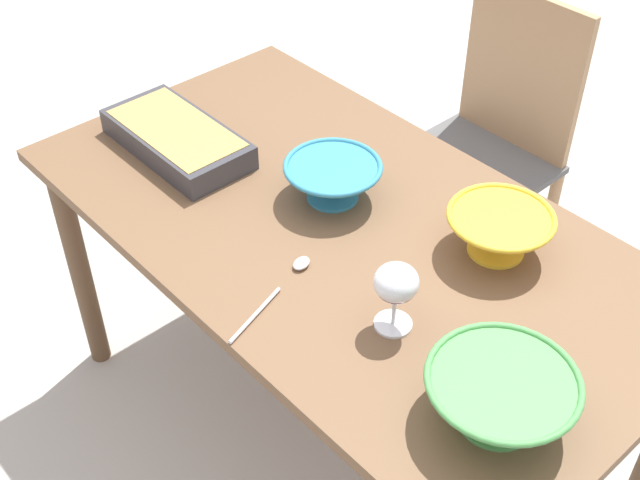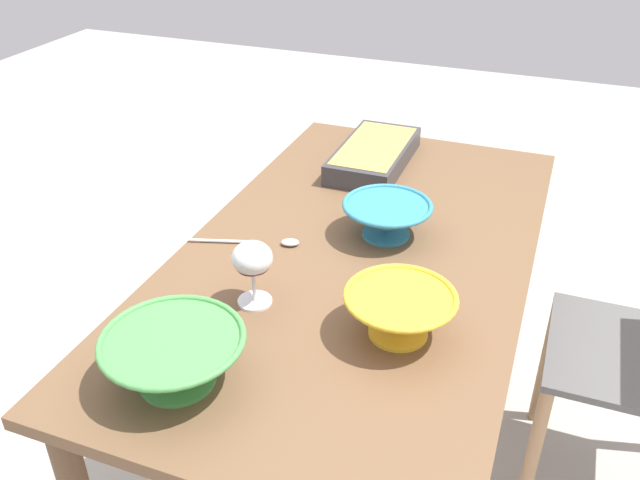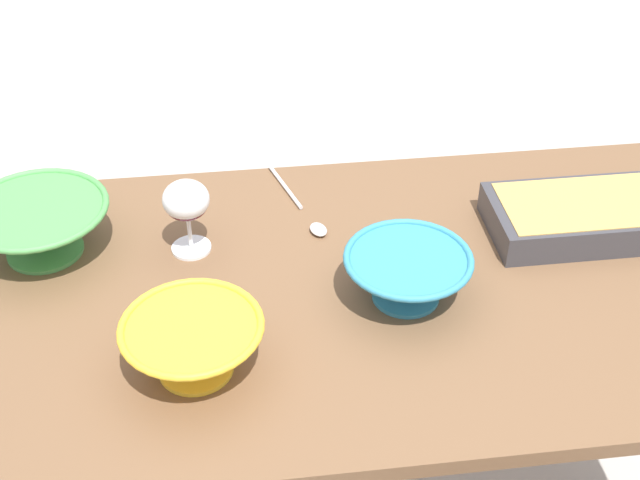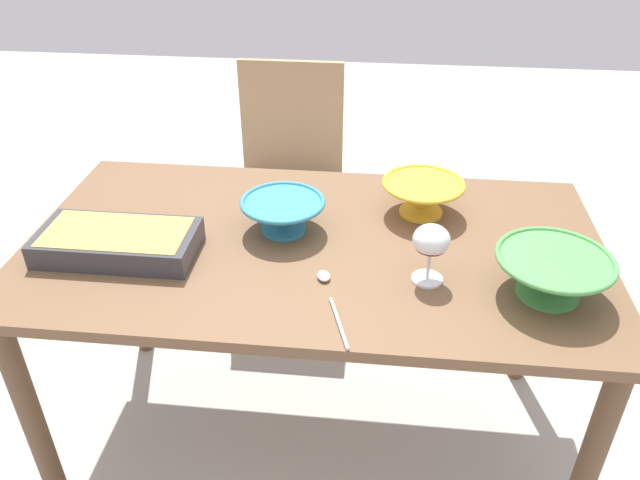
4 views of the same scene
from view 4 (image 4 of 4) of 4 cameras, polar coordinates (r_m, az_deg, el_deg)
name	(u,v)px [view 4 (image 4 of 4)]	position (r m, az deg, el deg)	size (l,w,h in m)	color
ground_plane	(315,434)	(2.09, -0.43, -17.38)	(8.00, 8.00, 0.00)	#B2ADA3
dining_table	(314,270)	(1.65, -0.52, -2.80)	(1.47, 0.80, 0.74)	brown
chair	(289,180)	(2.39, -2.87, 5.49)	(0.41, 0.42, 0.94)	#595959
wine_glass	(431,243)	(1.42, 10.15, -0.29)	(0.09, 0.09, 0.15)	white
casserole_dish	(118,241)	(1.61, -18.06, -0.09)	(0.39, 0.19, 0.06)	#38383D
mixing_bowl	(422,196)	(1.71, 9.37, 4.03)	(0.22, 0.22, 0.10)	yellow
small_bowl	(283,214)	(1.62, -3.41, 2.44)	(0.22, 0.22, 0.09)	teal
serving_bowl	(552,274)	(1.47, 20.49, -2.93)	(0.26, 0.26, 0.10)	#4C994C
serving_spoon	(329,292)	(1.41, 0.82, -4.78)	(0.10, 0.27, 0.01)	silver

